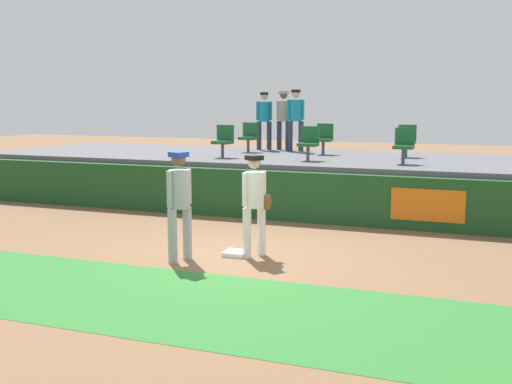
% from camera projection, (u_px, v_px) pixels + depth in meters
% --- Properties ---
extents(ground_plane, '(60.00, 60.00, 0.00)m').
position_uv_depth(ground_plane, '(231.00, 257.00, 10.86)').
color(ground_plane, brown).
extents(grass_foreground_strip, '(18.00, 2.80, 0.01)m').
position_uv_depth(grass_foreground_strip, '(161.00, 299.00, 8.56)').
color(grass_foreground_strip, '#2D722D').
rests_on(grass_foreground_strip, ground_plane).
extents(first_base, '(0.40, 0.40, 0.08)m').
position_uv_depth(first_base, '(236.00, 253.00, 10.96)').
color(first_base, white).
rests_on(first_base, ground_plane).
extents(player_fielder_home, '(0.53, 0.47, 1.79)m').
position_uv_depth(player_fielder_home, '(255.00, 199.00, 10.76)').
color(player_fielder_home, white).
rests_on(player_fielder_home, ground_plane).
extents(player_runner_visitor, '(0.46, 0.50, 1.87)m').
position_uv_depth(player_runner_visitor, '(179.00, 198.00, 10.43)').
color(player_runner_visitor, '#9EA3AD').
rests_on(player_runner_visitor, ground_plane).
extents(field_wall, '(18.00, 0.26, 1.13)m').
position_uv_depth(field_wall, '(292.00, 196.00, 14.00)').
color(field_wall, '#19471E').
rests_on(field_wall, ground_plane).
extents(bleacher_platform, '(18.00, 4.80, 1.25)m').
position_uv_depth(bleacher_platform, '(321.00, 180.00, 16.37)').
color(bleacher_platform, '#59595E').
rests_on(bleacher_platform, ground_plane).
extents(seat_back_right, '(0.46, 0.44, 0.84)m').
position_uv_depth(seat_back_right, '(407.00, 139.00, 16.09)').
color(seat_back_right, '#4C4C51').
rests_on(seat_back_right, bleacher_platform).
extents(seat_back_center, '(0.45, 0.44, 0.84)m').
position_uv_depth(seat_back_center, '(324.00, 137.00, 16.87)').
color(seat_back_center, '#4C4C51').
rests_on(seat_back_center, bleacher_platform).
extents(seat_front_center, '(0.46, 0.44, 0.84)m').
position_uv_depth(seat_front_center, '(309.00, 141.00, 15.17)').
color(seat_front_center, '#4C4C51').
rests_on(seat_front_center, bleacher_platform).
extents(seat_back_left, '(0.46, 0.44, 0.84)m').
position_uv_depth(seat_back_left, '(249.00, 136.00, 17.64)').
color(seat_back_left, '#4C4C51').
rests_on(seat_back_left, bleacher_platform).
extents(seat_front_left, '(0.46, 0.44, 0.84)m').
position_uv_depth(seat_front_left, '(224.00, 139.00, 15.97)').
color(seat_front_left, '#4C4C51').
rests_on(seat_front_left, bleacher_platform).
extents(seat_front_right, '(0.45, 0.44, 0.84)m').
position_uv_depth(seat_front_right, '(404.00, 144.00, 14.37)').
color(seat_front_right, '#4C4C51').
rests_on(seat_front_right, bleacher_platform).
extents(spectator_hooded, '(0.45, 0.42, 1.70)m').
position_uv_depth(spectator_hooded, '(264.00, 117.00, 18.40)').
color(spectator_hooded, '#33384C').
rests_on(spectator_hooded, bleacher_platform).
extents(spectator_capped, '(0.47, 0.40, 1.73)m').
position_uv_depth(spectator_capped, '(284.00, 116.00, 18.30)').
color(spectator_capped, '#33384C').
rests_on(spectator_capped, bleacher_platform).
extents(spectator_casual, '(0.49, 0.38, 1.77)m').
position_uv_depth(spectator_casual, '(296.00, 116.00, 17.85)').
color(spectator_casual, '#33384C').
rests_on(spectator_casual, bleacher_platform).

